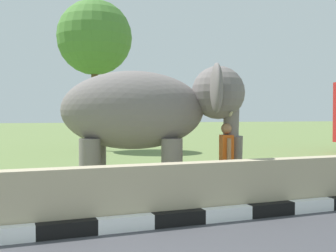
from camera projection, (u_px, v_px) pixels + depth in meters
striped_curb at (35, 233)px, 6.01m from camera, size 16.20×0.20×0.24m
barrier_parapet at (177, 192)px, 7.13m from camera, size 28.00×0.36×1.00m
elephant at (149, 112)px, 9.02m from camera, size 4.07×3.07×2.90m
person_handler at (226, 157)px, 8.97m from camera, size 0.34×0.62×1.66m
tree_distant at (95, 38)px, 21.46m from camera, size 3.87×3.87×7.81m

